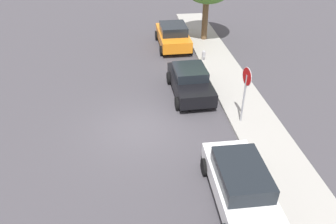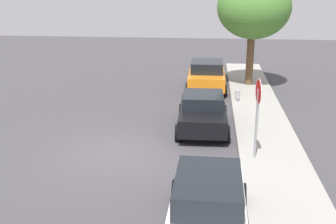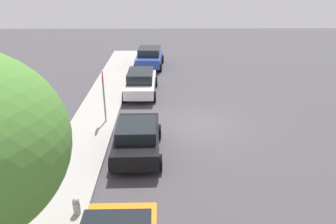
{
  "view_description": "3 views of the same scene",
  "coord_description": "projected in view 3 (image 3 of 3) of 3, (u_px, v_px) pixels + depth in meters",
  "views": [
    {
      "loc": [
        11.75,
        -0.15,
        8.57
      ],
      "look_at": [
        0.55,
        1.3,
        1.12
      ],
      "focal_mm": 35.0,
      "sensor_mm": 36.0,
      "label": 1
    },
    {
      "loc": [
        13.11,
        3.16,
        5.68
      ],
      "look_at": [
        -0.78,
        1.69,
        1.28
      ],
      "focal_mm": 45.0,
      "sensor_mm": 36.0,
      "label": 2
    },
    {
      "loc": [
        -14.56,
        1.76,
        6.93
      ],
      "look_at": [
        -0.17,
        1.57,
        0.77
      ],
      "focal_mm": 35.0,
      "sensor_mm": 36.0,
      "label": 3
    }
  ],
  "objects": [
    {
      "name": "ground_plane",
      "position": [
        200.0,
        125.0,
        16.13
      ],
      "size": [
        60.0,
        60.0,
        0.0
      ],
      "primitive_type": "plane",
      "color": "#423F44"
    },
    {
      "name": "sidewalk_curb",
      "position": [
        93.0,
        124.0,
        16.04
      ],
      "size": [
        32.0,
        2.22,
        0.14
      ],
      "primitive_type": "cube",
      "color": "#9E9B93",
      "rests_on": "ground_plane"
    },
    {
      "name": "stop_sign",
      "position": [
        103.0,
        87.0,
        15.5
      ],
      "size": [
        0.8,
        0.11,
        2.76
      ],
      "color": "gray",
      "rests_on": "ground_plane"
    },
    {
      "name": "parked_car_black",
      "position": [
        137.0,
        138.0,
        13.32
      ],
      "size": [
        3.94,
        2.06,
        1.41
      ],
      "color": "black",
      "rests_on": "ground_plane"
    },
    {
      "name": "parked_car_white",
      "position": [
        141.0,
        82.0,
        19.99
      ],
      "size": [
        4.27,
        1.96,
        1.46
      ],
      "color": "white",
      "rests_on": "ground_plane"
    },
    {
      "name": "parked_car_blue",
      "position": [
        150.0,
        57.0,
        25.71
      ],
      "size": [
        3.97,
        2.25,
        1.53
      ],
      "color": "#2D479E",
      "rests_on": "ground_plane"
    },
    {
      "name": "fire_hydrant",
      "position": [
        77.0,
        207.0,
        9.93
      ],
      "size": [
        0.3,
        0.22,
        0.72
      ],
      "color": "#A5A5A8",
      "rests_on": "ground_plane"
    }
  ]
}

